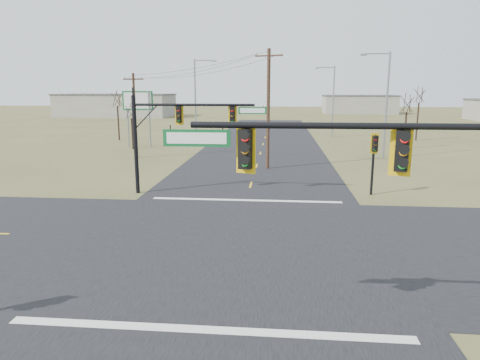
{
  "coord_description": "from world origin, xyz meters",
  "views": [
    {
      "loc": [
        1.99,
        -18.69,
        6.92
      ],
      "look_at": [
        0.2,
        1.0,
        2.72
      ],
      "focal_mm": 32.0,
      "sensor_mm": 36.0,
      "label": 1
    }
  ],
  "objects_px": {
    "utility_pole_near": "(268,108)",
    "bare_tree_b": "(117,98)",
    "streetlight_a": "(385,100)",
    "streetlight_c": "(197,96)",
    "mast_arm_near": "(406,172)",
    "bare_tree_a": "(131,111)",
    "pedestal_signal_ne": "(374,150)",
    "bare_tree_d": "(420,94)",
    "mast_arm_far": "(181,123)",
    "highway_sign": "(138,108)",
    "utility_pole_far": "(135,114)",
    "streetlight_b": "(332,98)",
    "bare_tree_c": "(407,103)"
  },
  "relations": [
    {
      "from": "pedestal_signal_ne",
      "to": "bare_tree_c",
      "type": "xyz_separation_m",
      "value": [
        8.53,
        23.43,
        2.35
      ]
    },
    {
      "from": "mast_arm_far",
      "to": "bare_tree_b",
      "type": "height_order",
      "value": "bare_tree_b"
    },
    {
      "from": "pedestal_signal_ne",
      "to": "mast_arm_near",
      "type": "bearing_deg",
      "value": -114.65
    },
    {
      "from": "utility_pole_near",
      "to": "bare_tree_a",
      "type": "xyz_separation_m",
      "value": [
        -16.21,
        11.31,
        -0.83
      ]
    },
    {
      "from": "mast_arm_far",
      "to": "streetlight_c",
      "type": "bearing_deg",
      "value": 98.27
    },
    {
      "from": "bare_tree_a",
      "to": "bare_tree_d",
      "type": "xyz_separation_m",
      "value": [
        36.08,
        12.09,
        1.75
      ]
    },
    {
      "from": "pedestal_signal_ne",
      "to": "utility_pole_near",
      "type": "relative_size",
      "value": 0.41
    },
    {
      "from": "utility_pole_near",
      "to": "utility_pole_far",
      "type": "height_order",
      "value": "utility_pole_near"
    },
    {
      "from": "bare_tree_d",
      "to": "mast_arm_near",
      "type": "bearing_deg",
      "value": -107.43
    },
    {
      "from": "mast_arm_near",
      "to": "streetlight_a",
      "type": "distance_m",
      "value": 34.1
    },
    {
      "from": "streetlight_a",
      "to": "streetlight_c",
      "type": "xyz_separation_m",
      "value": [
        -21.49,
        13.2,
        0.18
      ]
    },
    {
      "from": "bare_tree_d",
      "to": "bare_tree_a",
      "type": "bearing_deg",
      "value": -161.47
    },
    {
      "from": "pedestal_signal_ne",
      "to": "streetlight_c",
      "type": "distance_m",
      "value": 34.14
    },
    {
      "from": "pedestal_signal_ne",
      "to": "utility_pole_near",
      "type": "xyz_separation_m",
      "value": [
        -7.19,
        9.19,
        2.25
      ]
    },
    {
      "from": "mast_arm_far",
      "to": "pedestal_signal_ne",
      "type": "height_order",
      "value": "mast_arm_far"
    },
    {
      "from": "utility_pole_near",
      "to": "bare_tree_c",
      "type": "relative_size",
      "value": 1.49
    },
    {
      "from": "pedestal_signal_ne",
      "to": "bare_tree_a",
      "type": "bearing_deg",
      "value": 123.89
    },
    {
      "from": "utility_pole_near",
      "to": "bare_tree_a",
      "type": "distance_m",
      "value": 19.79
    },
    {
      "from": "mast_arm_near",
      "to": "highway_sign",
      "type": "distance_m",
      "value": 44.17
    },
    {
      "from": "pedestal_signal_ne",
      "to": "bare_tree_c",
      "type": "distance_m",
      "value": 25.04
    },
    {
      "from": "streetlight_c",
      "to": "bare_tree_a",
      "type": "distance_m",
      "value": 10.82
    },
    {
      "from": "mast_arm_near",
      "to": "pedestal_signal_ne",
      "type": "xyz_separation_m",
      "value": [
        2.96,
        17.24,
        -1.75
      ]
    },
    {
      "from": "highway_sign",
      "to": "streetlight_a",
      "type": "height_order",
      "value": "streetlight_a"
    },
    {
      "from": "utility_pole_far",
      "to": "bare_tree_d",
      "type": "distance_m",
      "value": 38.22
    },
    {
      "from": "streetlight_a",
      "to": "bare_tree_d",
      "type": "distance_m",
      "value": 18.56
    },
    {
      "from": "streetlight_b",
      "to": "bare_tree_b",
      "type": "distance_m",
      "value": 30.37
    },
    {
      "from": "highway_sign",
      "to": "bare_tree_b",
      "type": "xyz_separation_m",
      "value": [
        -5.28,
        7.13,
        1.03
      ]
    },
    {
      "from": "highway_sign",
      "to": "streetlight_b",
      "type": "bearing_deg",
      "value": 21.19
    },
    {
      "from": "mast_arm_near",
      "to": "bare_tree_c",
      "type": "height_order",
      "value": "bare_tree_c"
    },
    {
      "from": "mast_arm_near",
      "to": "bare_tree_a",
      "type": "relative_size",
      "value": 1.82
    },
    {
      "from": "mast_arm_near",
      "to": "streetlight_c",
      "type": "bearing_deg",
      "value": 127.51
    },
    {
      "from": "utility_pole_near",
      "to": "streetlight_c",
      "type": "height_order",
      "value": "streetlight_c"
    },
    {
      "from": "mast_arm_near",
      "to": "utility_pole_near",
      "type": "distance_m",
      "value": 26.77
    },
    {
      "from": "utility_pole_far",
      "to": "bare_tree_b",
      "type": "height_order",
      "value": "utility_pole_far"
    },
    {
      "from": "mast_arm_near",
      "to": "streetlight_a",
      "type": "relative_size",
      "value": 0.98
    },
    {
      "from": "utility_pole_near",
      "to": "utility_pole_far",
      "type": "xyz_separation_m",
      "value": [
        -13.62,
        5.07,
        -0.87
      ]
    },
    {
      "from": "streetlight_b",
      "to": "bare_tree_d",
      "type": "relative_size",
      "value": 1.32
    },
    {
      "from": "mast_arm_near",
      "to": "bare_tree_b",
      "type": "height_order",
      "value": "bare_tree_b"
    },
    {
      "from": "mast_arm_far",
      "to": "streetlight_c",
      "type": "height_order",
      "value": "streetlight_c"
    },
    {
      "from": "utility_pole_near",
      "to": "highway_sign",
      "type": "xyz_separation_m",
      "value": [
        -15.88,
        12.91,
        -0.62
      ]
    },
    {
      "from": "mast_arm_near",
      "to": "bare_tree_b",
      "type": "xyz_separation_m",
      "value": [
        -25.39,
        46.46,
        0.9
      ]
    },
    {
      "from": "utility_pole_near",
      "to": "utility_pole_far",
      "type": "relative_size",
      "value": 1.21
    },
    {
      "from": "pedestal_signal_ne",
      "to": "streetlight_a",
      "type": "distance_m",
      "value": 16.86
    },
    {
      "from": "mast_arm_far",
      "to": "highway_sign",
      "type": "distance_m",
      "value": 25.13
    },
    {
      "from": "mast_arm_near",
      "to": "bare_tree_d",
      "type": "distance_m",
      "value": 52.25
    },
    {
      "from": "streetlight_a",
      "to": "utility_pole_far",
      "type": "bearing_deg",
      "value": -179.56
    },
    {
      "from": "utility_pole_near",
      "to": "bare_tree_b",
      "type": "bearing_deg",
      "value": 136.57
    },
    {
      "from": "bare_tree_a",
      "to": "bare_tree_d",
      "type": "height_order",
      "value": "bare_tree_d"
    },
    {
      "from": "pedestal_signal_ne",
      "to": "streetlight_c",
      "type": "relative_size",
      "value": 0.38
    },
    {
      "from": "highway_sign",
      "to": "streetlight_b",
      "type": "height_order",
      "value": "streetlight_b"
    }
  ]
}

